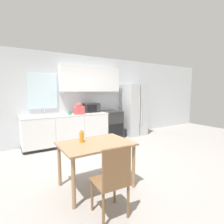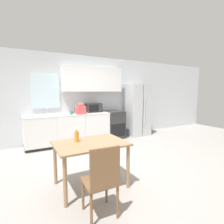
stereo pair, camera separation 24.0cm
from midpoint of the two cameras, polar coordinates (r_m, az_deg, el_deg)
The scene contains 12 objects.
ground_plane at distance 4.02m, azimuth -0.45°, elevation -16.20°, with size 12.00×12.00×0.00m, color gray.
wall_back at distance 5.66m, azimuth -9.66°, elevation 5.65°, with size 12.00×0.38×2.70m.
kitchen_counter at distance 5.35m, azimuth -12.60°, elevation -5.44°, with size 2.46×0.66×0.90m.
oven_range at distance 5.94m, azimuth 1.71°, elevation -4.06°, with size 0.60×0.65×0.92m.
refrigerator at distance 6.38m, azimuth 9.19°, elevation 0.70°, with size 0.81×0.73×1.82m.
kitchen_sink at distance 5.16m, azimuth -18.88°, elevation -0.91°, with size 0.73×0.45×0.21m.
microwave at distance 5.66m, azimuth -4.79°, elevation 1.41°, with size 0.48×0.34×0.29m.
coffee_mug at distance 5.15m, azimuth -11.84°, elevation -0.27°, with size 0.11×0.08×0.10m.
grocery_bag_0 at distance 5.23m, azimuth -8.94°, elevation 0.90°, with size 0.28×0.24×0.34m.
dining_table at distance 2.92m, azimuth -4.64°, elevation -11.87°, with size 1.13×0.81×0.74m.
dining_chair_near at distance 2.24m, azimuth 0.12°, elevation -20.56°, with size 0.42×0.42×0.93m.
drink_bottle at distance 2.92m, azimuth -9.17°, elevation -7.85°, with size 0.07×0.07×0.22m.
Camera 2 is at (-1.64, -3.33, 1.56)m, focal length 28.00 mm.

